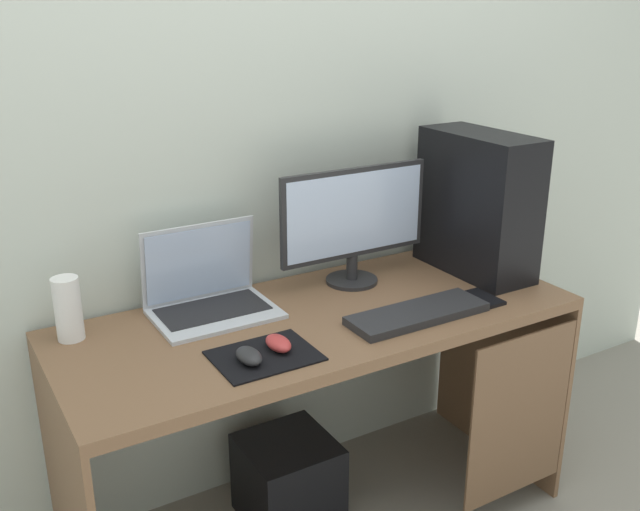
{
  "coord_description": "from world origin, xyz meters",
  "views": [
    {
      "loc": [
        -0.96,
        -1.62,
        1.59
      ],
      "look_at": [
        0.0,
        0.0,
        0.91
      ],
      "focal_mm": 40.19,
      "sensor_mm": 36.0,
      "label": 1
    }
  ],
  "objects_px": {
    "monitor": "(354,221)",
    "mouse_right": "(249,356)",
    "mouse_left": "(278,343)",
    "cell_phone": "(483,298)",
    "subwoofer": "(288,480)",
    "pc_tower": "(477,204)",
    "keyboard": "(418,314)",
    "laptop": "(209,295)",
    "speaker": "(68,309)"
  },
  "relations": [
    {
      "from": "monitor",
      "to": "mouse_right",
      "type": "distance_m",
      "value": 0.64
    },
    {
      "from": "mouse_left",
      "to": "cell_phone",
      "type": "height_order",
      "value": "mouse_left"
    },
    {
      "from": "mouse_right",
      "to": "subwoofer",
      "type": "bearing_deg",
      "value": 46.19
    },
    {
      "from": "pc_tower",
      "to": "keyboard",
      "type": "xyz_separation_m",
      "value": [
        -0.39,
        -0.21,
        -0.22
      ]
    },
    {
      "from": "laptop",
      "to": "mouse_left",
      "type": "height_order",
      "value": "laptop"
    },
    {
      "from": "keyboard",
      "to": "laptop",
      "type": "bearing_deg",
      "value": 145.03
    },
    {
      "from": "subwoofer",
      "to": "mouse_right",
      "type": "bearing_deg",
      "value": -133.81
    },
    {
      "from": "monitor",
      "to": "cell_phone",
      "type": "distance_m",
      "value": 0.46
    },
    {
      "from": "laptop",
      "to": "cell_phone",
      "type": "height_order",
      "value": "laptop"
    },
    {
      "from": "pc_tower",
      "to": "speaker",
      "type": "height_order",
      "value": "pc_tower"
    },
    {
      "from": "pc_tower",
      "to": "cell_phone",
      "type": "height_order",
      "value": "pc_tower"
    },
    {
      "from": "laptop",
      "to": "subwoofer",
      "type": "bearing_deg",
      "value": -31.19
    },
    {
      "from": "keyboard",
      "to": "subwoofer",
      "type": "relative_size",
      "value": 1.5
    },
    {
      "from": "laptop",
      "to": "subwoofer",
      "type": "xyz_separation_m",
      "value": [
        0.19,
        -0.11,
        -0.64
      ]
    },
    {
      "from": "pc_tower",
      "to": "keyboard",
      "type": "height_order",
      "value": "pc_tower"
    },
    {
      "from": "speaker",
      "to": "keyboard",
      "type": "distance_m",
      "value": 0.95
    },
    {
      "from": "mouse_left",
      "to": "subwoofer",
      "type": "xyz_separation_m",
      "value": [
        0.13,
        0.21,
        -0.61
      ]
    },
    {
      "from": "pc_tower",
      "to": "mouse_left",
      "type": "relative_size",
      "value": 4.79
    },
    {
      "from": "monitor",
      "to": "laptop",
      "type": "height_order",
      "value": "monitor"
    },
    {
      "from": "monitor",
      "to": "laptop",
      "type": "relative_size",
      "value": 1.48
    },
    {
      "from": "pc_tower",
      "to": "subwoofer",
      "type": "distance_m",
      "value": 1.08
    },
    {
      "from": "pc_tower",
      "to": "mouse_right",
      "type": "height_order",
      "value": "pc_tower"
    },
    {
      "from": "keyboard",
      "to": "monitor",
      "type": "bearing_deg",
      "value": 92.42
    },
    {
      "from": "keyboard",
      "to": "pc_tower",
      "type": "bearing_deg",
      "value": 27.87
    },
    {
      "from": "laptop",
      "to": "keyboard",
      "type": "distance_m",
      "value": 0.6
    },
    {
      "from": "speaker",
      "to": "mouse_right",
      "type": "height_order",
      "value": "speaker"
    },
    {
      "from": "pc_tower",
      "to": "laptop",
      "type": "bearing_deg",
      "value": 171.32
    },
    {
      "from": "mouse_right",
      "to": "cell_phone",
      "type": "xyz_separation_m",
      "value": [
        0.78,
        0.01,
        -0.02
      ]
    },
    {
      "from": "keyboard",
      "to": "mouse_right",
      "type": "height_order",
      "value": "mouse_right"
    },
    {
      "from": "keyboard",
      "to": "mouse_left",
      "type": "relative_size",
      "value": 4.38
    },
    {
      "from": "subwoofer",
      "to": "laptop",
      "type": "bearing_deg",
      "value": 148.81
    },
    {
      "from": "pc_tower",
      "to": "mouse_right",
      "type": "distance_m",
      "value": 0.97
    },
    {
      "from": "cell_phone",
      "to": "subwoofer",
      "type": "bearing_deg",
      "value": 157.52
    },
    {
      "from": "mouse_right",
      "to": "subwoofer",
      "type": "xyz_separation_m",
      "value": [
        0.23,
        0.24,
        -0.61
      ]
    },
    {
      "from": "monitor",
      "to": "subwoofer",
      "type": "bearing_deg",
      "value": -163.78
    },
    {
      "from": "monitor",
      "to": "pc_tower",
      "type": "bearing_deg",
      "value": -14.71
    },
    {
      "from": "cell_phone",
      "to": "mouse_left",
      "type": "bearing_deg",
      "value": 178.44
    },
    {
      "from": "speaker",
      "to": "cell_phone",
      "type": "height_order",
      "value": "speaker"
    },
    {
      "from": "monitor",
      "to": "subwoofer",
      "type": "distance_m",
      "value": 0.85
    },
    {
      "from": "pc_tower",
      "to": "mouse_left",
      "type": "height_order",
      "value": "pc_tower"
    },
    {
      "from": "laptop",
      "to": "keyboard",
      "type": "relative_size",
      "value": 0.82
    },
    {
      "from": "monitor",
      "to": "keyboard",
      "type": "height_order",
      "value": "monitor"
    },
    {
      "from": "subwoofer",
      "to": "pc_tower",
      "type": "bearing_deg",
      "value": -1.82
    },
    {
      "from": "mouse_left",
      "to": "laptop",
      "type": "bearing_deg",
      "value": 99.75
    },
    {
      "from": "pc_tower",
      "to": "subwoofer",
      "type": "relative_size",
      "value": 1.65
    },
    {
      "from": "subwoofer",
      "to": "speaker",
      "type": "bearing_deg",
      "value": 166.94
    },
    {
      "from": "speaker",
      "to": "monitor",
      "type": "bearing_deg",
      "value": -3.21
    },
    {
      "from": "monitor",
      "to": "speaker",
      "type": "distance_m",
      "value": 0.88
    },
    {
      "from": "pc_tower",
      "to": "keyboard",
      "type": "distance_m",
      "value": 0.5
    },
    {
      "from": "speaker",
      "to": "laptop",
      "type": "bearing_deg",
      "value": -3.0
    }
  ]
}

